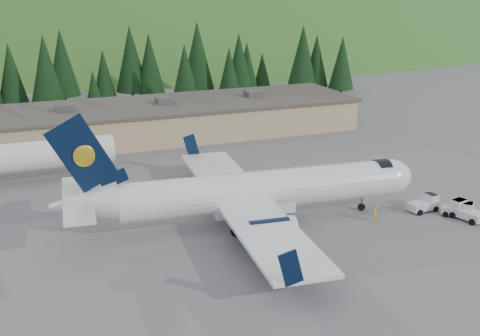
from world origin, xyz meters
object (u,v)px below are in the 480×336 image
baggage_tug_c (465,211)px  terminal_building (133,122)px  baggage_tug_a (425,203)px  ramp_worker (375,213)px  baggage_tug_b (460,210)px  airliner (252,192)px

baggage_tug_c → terminal_building: size_ratio=0.05×
baggage_tug_a → terminal_building: (-22.50, 41.47, 1.84)m
ramp_worker → baggage_tug_b: bearing=123.9°
baggage_tug_b → airliner: bearing=-149.3°
baggage_tug_a → baggage_tug_b: baggage_tug_a is taller
baggage_tug_a → baggage_tug_c: 4.17m
airliner → ramp_worker: (11.79, -4.30, -2.39)m
baggage_tug_b → ramp_worker: (-9.11, 2.02, 0.19)m
baggage_tug_b → ramp_worker: size_ratio=1.77×
airliner → ramp_worker: airliner is taller
ramp_worker → airliner: bearing=-63.7°
terminal_building → ramp_worker: bearing=-69.6°
baggage_tug_c → terminal_building: terminal_building is taller
baggage_tug_c → terminal_building: (-24.90, 44.88, 1.80)m
airliner → baggage_tug_c: (20.98, -6.98, -2.48)m
baggage_tug_a → airliner: bearing=164.3°
baggage_tug_a → ramp_worker: 6.83m
baggage_tug_a → baggage_tug_b: 3.60m
airliner → terminal_building: (-3.92, 37.90, -0.68)m
baggage_tug_a → ramp_worker: ramp_worker is taller
baggage_tug_b → baggage_tug_a: bearing=177.7°
airliner → terminal_building: 38.11m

